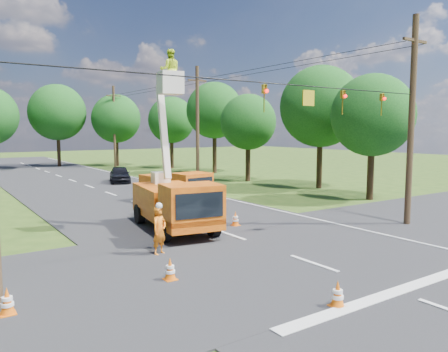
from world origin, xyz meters
TOP-DOWN VIEW (x-y plane):
  - ground at (0.00, 20.00)m, footprint 140.00×140.00m
  - road_main at (0.00, 20.00)m, footprint 12.00×100.00m
  - road_cross at (0.00, 2.00)m, footprint 56.00×10.00m
  - stop_bar at (0.00, -3.20)m, footprint 9.00×0.45m
  - edge_line at (5.60, 20.00)m, footprint 0.12×90.00m
  - bucket_truck at (-1.52, 7.23)m, footprint 3.34×6.66m
  - second_truck at (1.95, 13.73)m, footprint 2.70×5.75m
  - ground_worker at (-3.84, 4.09)m, footprint 0.78×0.66m
  - distant_car at (3.20, 26.53)m, footprint 2.95×4.58m
  - traffic_cone_0 at (-2.16, -2.95)m, footprint 0.38×0.38m
  - traffic_cone_2 at (1.30, 6.42)m, footprint 0.38×0.38m
  - traffic_cone_3 at (-4.83, 1.33)m, footprint 0.38×0.38m
  - traffic_cone_4 at (-9.35, 1.35)m, footprint 0.38×0.38m
  - traffic_cone_6 at (4.04, 16.61)m, footprint 0.38×0.38m
  - pole_right_near at (8.50, 2.00)m, footprint 1.80×0.30m
  - pole_right_mid at (8.50, 22.00)m, footprint 1.80×0.30m
  - pole_right_far at (8.50, 42.00)m, footprint 1.80×0.30m
  - signal_span at (2.23, 1.99)m, footprint 18.00×0.29m
  - tree_right_a at (13.50, 8.00)m, footprint 5.40×5.40m
  - tree_right_b at (15.00, 14.00)m, footprint 6.40×6.40m
  - tree_right_c at (13.20, 21.00)m, footprint 5.00×5.00m
  - tree_right_d at (14.80, 29.00)m, footprint 6.00×6.00m
  - tree_right_e at (13.80, 37.00)m, footprint 5.60×5.60m
  - tree_far_b at (3.00, 47.00)m, footprint 7.00×7.00m
  - tree_far_c at (9.50, 44.00)m, footprint 6.20×6.20m

SIDE VIEW (x-z plane):
  - ground at x=0.00m, z-range 0.00..0.00m
  - road_main at x=0.00m, z-range -0.03..0.03m
  - road_cross at x=0.00m, z-range -0.04..0.04m
  - stop_bar at x=0.00m, z-range -0.01..0.01m
  - edge_line at x=5.60m, z-range -0.01..0.01m
  - traffic_cone_0 at x=-2.16m, z-range 0.00..0.71m
  - traffic_cone_2 at x=1.30m, z-range 0.00..0.71m
  - traffic_cone_3 at x=-4.83m, z-range 0.00..0.71m
  - traffic_cone_4 at x=-9.35m, z-range 0.00..0.71m
  - traffic_cone_6 at x=4.04m, z-range 0.00..0.71m
  - distant_car at x=3.20m, z-range 0.00..1.45m
  - ground_worker at x=-3.84m, z-range 0.00..1.81m
  - second_truck at x=1.95m, z-range 0.04..2.12m
  - bucket_truck at x=-1.52m, z-range -2.37..5.89m
  - pole_right_near at x=8.50m, z-range 0.11..10.11m
  - pole_right_mid at x=8.50m, z-range 0.11..10.11m
  - pole_right_far at x=8.50m, z-range 0.11..10.11m
  - tree_right_c at x=13.20m, z-range 1.40..9.23m
  - tree_right_a at x=13.50m, z-range 1.42..9.70m
  - tree_right_e at x=13.80m, z-range 1.50..10.12m
  - signal_span at x=2.23m, z-range 5.34..6.41m
  - tree_far_c at x=9.50m, z-range 1.47..10.65m
  - tree_right_b at x=15.00m, z-range 1.61..11.26m
  - tree_right_d at x=14.80m, z-range 1.83..11.53m
  - tree_far_b at x=3.00m, z-range 1.65..11.97m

